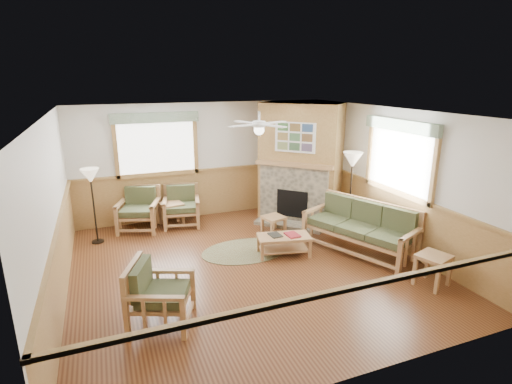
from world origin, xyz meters
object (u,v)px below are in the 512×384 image
object	(u,v)px
coffee_table	(284,245)
end_table_chairs	(172,214)
footstool	(274,224)
armchair_left	(161,294)
armchair_back_right	(181,206)
floor_lamp_right	(350,193)
armchair_back_left	(139,210)
floor_lamp_left	(94,206)
end_table_sofa	(432,270)
sofa	(359,228)

from	to	relation	value
coffee_table	end_table_chairs	size ratio (longest dim) A/B	1.83
footstool	armchair_left	bearing A→B (deg)	-138.07
armchair_left	footstool	distance (m)	3.71
armchair_back_right	floor_lamp_right	size ratio (longest dim) A/B	0.50
armchair_back_left	footstool	xyz separation A→B (m)	(2.68, -1.24, -0.28)
armchair_back_right	footstool	xyz separation A→B (m)	(1.75, -1.20, -0.26)
floor_lamp_left	end_table_chairs	bearing A→B (deg)	14.45
footstool	end_table_sofa	bearing A→B (deg)	-64.14
armchair_back_right	floor_lamp_right	world-z (taller)	floor_lamp_right
sofa	floor_lamp_right	bearing A→B (deg)	133.41
floor_lamp_left	floor_lamp_right	world-z (taller)	floor_lamp_right
armchair_back_left	floor_lamp_right	size ratio (longest dim) A/B	0.52
end_table_sofa	sofa	bearing A→B (deg)	102.64
armchair_back_right	end_table_chairs	size ratio (longest dim) A/B	1.65
sofa	armchair_back_left	size ratio (longest dim) A/B	2.26
armchair_back_left	footstool	world-z (taller)	armchair_back_left
coffee_table	end_table_chairs	xyz separation A→B (m)	(-1.69, 2.35, 0.07)
armchair_left	floor_lamp_left	size ratio (longest dim) A/B	0.57
end_table_sofa	footstool	size ratio (longest dim) A/B	1.25
sofa	armchair_back_left	xyz separation A→B (m)	(-3.80, 2.73, -0.02)
end_table_chairs	floor_lamp_right	world-z (taller)	floor_lamp_right
end_table_chairs	floor_lamp_right	distance (m)	3.98
end_table_sofa	floor_lamp_left	world-z (taller)	floor_lamp_left
armchair_back_left	end_table_sofa	size ratio (longest dim) A/B	1.76
armchair_left	end_table_chairs	world-z (taller)	armchair_left
armchair_back_left	floor_lamp_left	xyz separation A→B (m)	(-0.88, -0.41, 0.31)
armchair_left	end_table_chairs	size ratio (longest dim) A/B	1.67
sofa	end_table_chairs	distance (m)	4.13
armchair_back_right	floor_lamp_left	world-z (taller)	floor_lamp_left
armchair_back_right	coffee_table	distance (m)	2.75
armchair_back_right	footstool	distance (m)	2.14
sofa	floor_lamp_left	world-z (taller)	floor_lamp_left
end_table_chairs	armchair_left	bearing A→B (deg)	-101.85
sofa	coffee_table	xyz separation A→B (m)	(-1.40, 0.39, -0.29)
coffee_table	floor_lamp_left	size ratio (longest dim) A/B	0.63
armchair_back_left	armchair_back_right	distance (m)	0.93
end_table_sofa	end_table_chairs	bearing A→B (deg)	128.94
footstool	floor_lamp_left	xyz separation A→B (m)	(-3.56, 0.83, 0.59)
sofa	footstool	size ratio (longest dim) A/B	4.94
armchair_back_left	armchair_back_right	bearing A→B (deg)	17.40
end_table_sofa	footstool	bearing A→B (deg)	115.86
floor_lamp_left	end_table_sofa	bearing A→B (deg)	-37.40
armchair_left	floor_lamp_left	bearing A→B (deg)	36.14
armchair_back_left	coffee_table	distance (m)	3.37
footstool	floor_lamp_right	xyz separation A→B (m)	(1.50, -0.60, 0.71)
end_table_sofa	floor_lamp_right	xyz separation A→B (m)	(0.04, 2.42, 0.63)
sofa	floor_lamp_right	size ratio (longest dim) A/B	1.18
floor_lamp_right	end_table_chairs	bearing A→B (deg)	152.18
armchair_back_left	coffee_table	size ratio (longest dim) A/B	0.95
armchair_back_left	armchair_back_right	size ratio (longest dim) A/B	1.05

